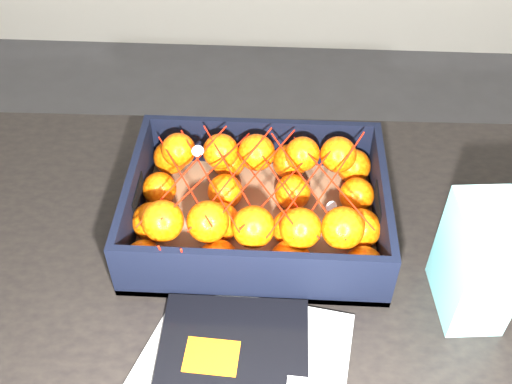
{
  "coord_description": "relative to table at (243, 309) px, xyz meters",
  "views": [
    {
      "loc": [
        0.04,
        -0.75,
        1.52
      ],
      "look_at": [
        0.01,
        -0.09,
        0.86
      ],
      "focal_mm": 42.46,
      "sensor_mm": 36.0,
      "label": 1
    }
  ],
  "objects": [
    {
      "name": "table",
      "position": [
        0.0,
        0.0,
        0.0
      ],
      "size": [
        1.21,
        0.82,
        0.75
      ],
      "color": "black",
      "rests_on": "ground"
    },
    {
      "name": "mesh_net",
      "position": [
        0.01,
        0.09,
        0.21
      ],
      "size": [
        0.35,
        0.28,
        0.1
      ],
      "color": "red",
      "rests_on": "clementine_heap"
    },
    {
      "name": "retail_carton",
      "position": [
        0.34,
        -0.04,
        0.19
      ],
      "size": [
        0.09,
        0.13,
        0.19
      ],
      "primitive_type": "cube",
      "rotation": [
        0.0,
        0.0,
        0.09
      ],
      "color": "white",
      "rests_on": "table"
    },
    {
      "name": "produce_crate",
      "position": [
        0.02,
        0.1,
        0.13
      ],
      "size": [
        0.42,
        0.31,
        0.11
      ],
      "color": "brown",
      "rests_on": "table"
    },
    {
      "name": "clementine_heap",
      "position": [
        0.02,
        0.1,
        0.16
      ],
      "size": [
        0.4,
        0.3,
        0.11
      ],
      "color": "#FF5505",
      "rests_on": "produce_crate"
    }
  ]
}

